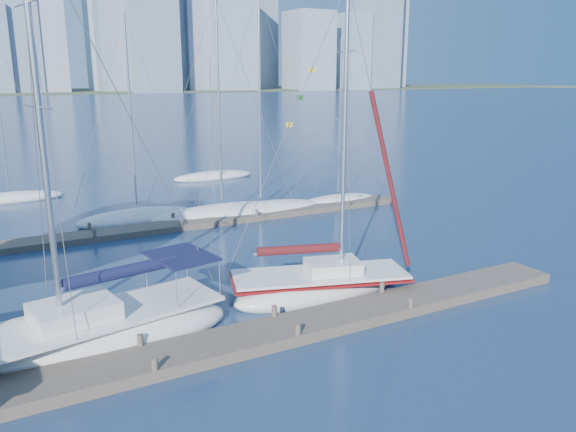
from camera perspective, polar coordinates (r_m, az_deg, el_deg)
ground at (r=20.73m, az=-0.23°, el=-12.01°), size 700.00×700.00×0.00m
near_dock at (r=20.64m, az=-0.23°, el=-11.52°), size 26.00×2.00×0.40m
far_dock at (r=35.31m, az=-9.63°, el=-0.74°), size 30.00×1.80×0.36m
sailboat_navy at (r=20.71m, az=-19.05°, el=-9.61°), size 9.88×4.79×14.66m
sailboat_maroon at (r=24.02m, az=3.32°, el=-5.53°), size 8.39×4.82×13.14m
bg_boat_1 at (r=37.12m, az=-15.03°, el=-0.13°), size 7.97×4.89×13.05m
bg_boat_2 at (r=37.37m, az=-6.72°, el=0.36°), size 9.88×5.09×14.08m
bg_boat_3 at (r=37.89m, az=-2.77°, el=0.64°), size 9.11×2.84×14.81m
bg_boat_4 at (r=41.07m, az=5.10°, el=1.59°), size 6.72×4.12×11.90m
bg_boat_6 at (r=46.55m, az=-26.41°, el=1.66°), size 7.74×4.37×13.20m
bg_boat_7 at (r=51.29m, az=-7.58°, el=4.04°), size 7.57×4.95×11.03m
skyline at (r=309.74m, az=-22.41°, el=17.94°), size 502.72×51.31×101.54m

